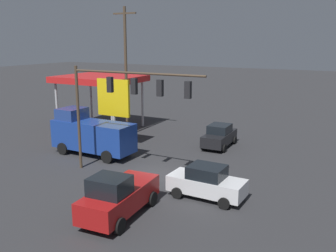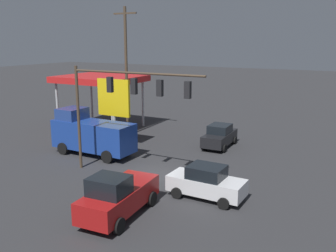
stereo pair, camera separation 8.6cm
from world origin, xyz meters
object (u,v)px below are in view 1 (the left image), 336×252
(price_sign, at_px, (113,100))
(sedan_far, at_px, (219,136))
(delivery_truck, at_px, (91,134))
(utility_pole, at_px, (126,70))
(traffic_signal_assembly, at_px, (123,94))
(pickup_parked, at_px, (118,196))
(sedan_waiting, at_px, (207,182))

(price_sign, xyz_separation_m, sedan_far, (-8.01, -3.99, -3.07))
(sedan_far, height_order, delivery_truck, delivery_truck)
(price_sign, bearing_deg, utility_pole, -73.17)
(traffic_signal_assembly, xyz_separation_m, utility_pole, (6.12, -9.19, 0.67))
(traffic_signal_assembly, xyz_separation_m, delivery_truck, (5.19, -2.86, -3.83))
(delivery_truck, bearing_deg, utility_pole, -80.86)
(pickup_parked, bearing_deg, traffic_signal_assembly, -152.74)
(price_sign, xyz_separation_m, pickup_parked, (-8.06, 10.69, -2.92))
(sedan_waiting, bearing_deg, delivery_truck, -16.04)
(price_sign, bearing_deg, sedan_far, -153.54)
(sedan_far, bearing_deg, sedan_waiting, 15.27)
(sedan_waiting, height_order, pickup_parked, pickup_parked)
(pickup_parked, relative_size, delivery_truck, 0.78)
(sedan_waiting, distance_m, pickup_parked, 5.30)
(pickup_parked, height_order, sedan_far, pickup_parked)
(pickup_parked, distance_m, delivery_truck, 11.31)
(traffic_signal_assembly, relative_size, price_sign, 1.67)
(price_sign, distance_m, sedan_waiting, 13.21)
(utility_pole, distance_m, sedan_far, 10.48)
(traffic_signal_assembly, relative_size, utility_pole, 0.81)
(traffic_signal_assembly, relative_size, pickup_parked, 1.80)
(delivery_truck, bearing_deg, sedan_far, -138.97)
(utility_pole, bearing_deg, delivery_truck, 98.37)
(traffic_signal_assembly, height_order, pickup_parked, traffic_signal_assembly)
(sedan_waiting, distance_m, sedan_far, 10.83)
(utility_pole, bearing_deg, pickup_parked, 122.78)
(utility_pole, height_order, sedan_far, utility_pole)
(utility_pole, xyz_separation_m, sedan_far, (-9.05, -0.54, -5.25))
(traffic_signal_assembly, distance_m, sedan_waiting, 7.63)
(pickup_parked, relative_size, sedan_far, 1.20)
(sedan_waiting, distance_m, delivery_truck, 11.81)
(delivery_truck, bearing_deg, sedan_waiting, 163.52)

